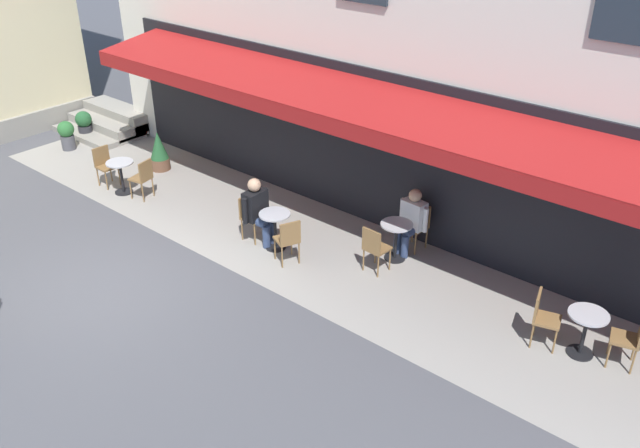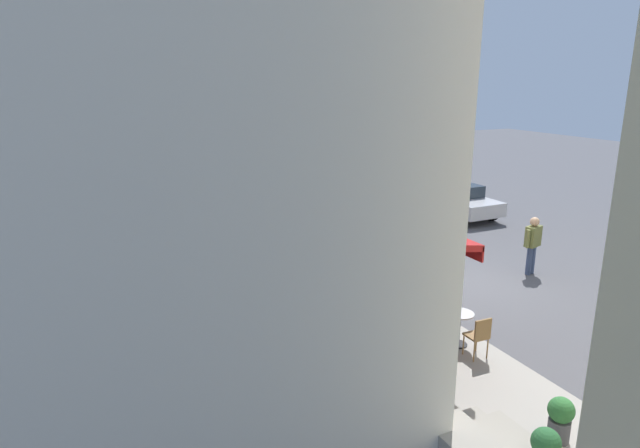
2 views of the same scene
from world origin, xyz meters
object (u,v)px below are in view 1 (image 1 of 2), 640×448
at_px(cafe_chair_wicker_under_awning, 418,222).
at_px(potted_plant_entrance_left, 84,123).
at_px(cafe_chair_wicker_back_row, 632,336).
at_px(seated_companion_in_white, 411,219).
at_px(cafe_chair_wicker_near_door, 143,176).
at_px(cafe_chair_wicker_facing_street, 542,314).
at_px(cafe_table_near_entrance, 121,173).
at_px(potted_plant_under_sign, 67,134).
at_px(cafe_chair_wicker_by_window, 288,238).
at_px(cafe_chair_wicker_corner_right, 250,213).
at_px(cafe_chair_wicker_kerbside, 375,246).
at_px(cafe_table_far_end, 396,236).
at_px(cafe_chair_wicker_corner_left, 105,163).
at_px(potted_plant_by_steps, 159,151).
at_px(cafe_table_mid_terrace, 586,328).
at_px(cafe_table_streetside, 275,225).
at_px(seated_patron_in_black, 258,209).

xyz_separation_m(cafe_chair_wicker_under_awning, potted_plant_entrance_left, (10.01, 0.86, -0.16)).
relative_size(cafe_chair_wicker_back_row, seated_companion_in_white, 0.71).
height_order(cafe_chair_wicker_near_door, cafe_chair_wicker_facing_street, same).
bearing_deg(cafe_chair_wicker_facing_street, cafe_table_near_entrance, 5.98).
bearing_deg(seated_companion_in_white, potted_plant_under_sign, 8.44).
height_order(cafe_table_near_entrance, cafe_chair_wicker_by_window, cafe_chair_wicker_by_window).
distance_m(cafe_chair_wicker_corner_right, cafe_chair_wicker_kerbside, 2.65).
bearing_deg(cafe_table_far_end, cafe_chair_wicker_corner_left, 13.04).
xyz_separation_m(cafe_chair_wicker_by_window, cafe_chair_wicker_kerbside, (-1.38, -0.78, 0.00)).
relative_size(cafe_chair_wicker_by_window, cafe_chair_wicker_kerbside, 1.00).
bearing_deg(cafe_chair_wicker_facing_street, seated_companion_in_white, -18.70).
height_order(cafe_table_near_entrance, cafe_chair_wicker_corner_right, cafe_chair_wicker_corner_right).
relative_size(cafe_chair_wicker_near_door, cafe_chair_wicker_back_row, 1.00).
distance_m(seated_companion_in_white, potted_plant_by_steps, 6.76).
bearing_deg(seated_companion_in_white, cafe_table_mid_terrace, 166.76).
bearing_deg(cafe_chair_wicker_corner_right, cafe_table_far_end, -155.68).
relative_size(cafe_chair_wicker_near_door, cafe_table_far_end, 1.21).
relative_size(cafe_table_streetside, cafe_chair_wicker_by_window, 0.82).
relative_size(cafe_table_near_entrance, cafe_chair_wicker_facing_street, 0.82).
xyz_separation_m(cafe_chair_wicker_facing_street, seated_companion_in_white, (3.08, -1.04, 0.14)).
height_order(cafe_chair_wicker_by_window, seated_patron_in_black, seated_patron_in_black).
relative_size(cafe_chair_wicker_corner_left, seated_patron_in_black, 0.68).
distance_m(cafe_table_streetside, potted_plant_under_sign, 7.53).
bearing_deg(potted_plant_by_steps, cafe_chair_wicker_back_row, 179.87).
xyz_separation_m(cafe_chair_wicker_near_door, seated_patron_in_black, (-3.27, -0.29, 0.16)).
relative_size(cafe_chair_wicker_corner_left, cafe_table_streetside, 1.21).
height_order(cafe_chair_wicker_back_row, potted_plant_entrance_left, cafe_chair_wicker_back_row).
bearing_deg(cafe_chair_wicker_facing_street, cafe_chair_wicker_by_window, 9.83).
height_order(cafe_chair_wicker_corner_right, potted_plant_by_steps, potted_plant_by_steps).
relative_size(seated_patron_in_black, potted_plant_entrance_left, 1.85).
height_order(cafe_chair_wicker_corner_right, seated_patron_in_black, seated_patron_in_black).
distance_m(cafe_table_far_end, cafe_chair_wicker_under_awning, 0.63).
bearing_deg(cafe_chair_wicker_kerbside, cafe_chair_wicker_near_door, 8.44).
bearing_deg(cafe_table_far_end, cafe_table_mid_terrace, 173.09).
height_order(cafe_table_streetside, cafe_chair_wicker_by_window, cafe_chair_wicker_by_window).
bearing_deg(cafe_chair_wicker_by_window, cafe_chair_wicker_facing_street, -170.17).
bearing_deg(cafe_table_far_end, potted_plant_entrance_left, 1.32).
xyz_separation_m(cafe_table_streetside, cafe_chair_wicker_kerbside, (-1.96, -0.53, 0.06)).
distance_m(cafe_chair_wicker_kerbside, potted_plant_by_steps, 6.65).
bearing_deg(potted_plant_by_steps, seated_companion_in_white, -174.24).
xyz_separation_m(cafe_chair_wicker_near_door, potted_plant_entrance_left, (4.27, -1.24, -0.16)).
bearing_deg(cafe_chair_wicker_back_row, seated_companion_in_white, -9.29).
height_order(cafe_chair_wicker_corner_left, cafe_chair_wicker_under_awning, same).
distance_m(potted_plant_under_sign, potted_plant_by_steps, 2.94).
xyz_separation_m(cafe_table_near_entrance, cafe_chair_wicker_corner_left, (0.63, -0.01, 0.06)).
xyz_separation_m(cafe_table_streetside, cafe_chair_wicker_under_awning, (-2.06, -1.79, 0.06)).
relative_size(cafe_chair_wicker_corner_left, cafe_chair_wicker_under_awning, 1.00).
relative_size(cafe_chair_wicker_facing_street, cafe_chair_wicker_corner_right, 1.00).
relative_size(cafe_table_streetside, seated_companion_in_white, 0.58).
bearing_deg(cafe_chair_wicker_by_window, cafe_table_streetside, -23.58).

